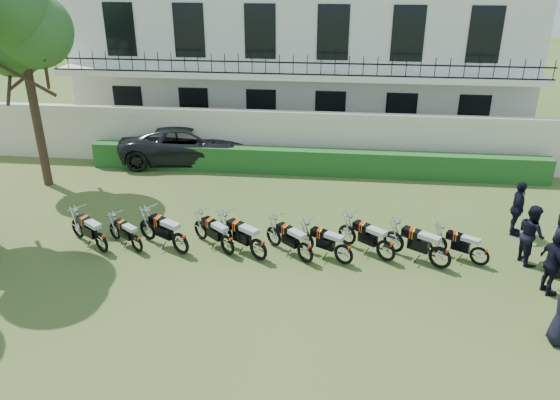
{
  "coord_description": "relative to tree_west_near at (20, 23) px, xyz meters",
  "views": [
    {
      "loc": [
        1.88,
        -13.12,
        7.99
      ],
      "look_at": [
        0.28,
        1.34,
        1.43
      ],
      "focal_mm": 35.0,
      "sensor_mm": 36.0,
      "label": 1
    }
  ],
  "objects": [
    {
      "name": "ground",
      "position": [
        8.96,
        -5.0,
        -5.89
      ],
      "size": [
        100.0,
        100.0,
        0.0
      ],
      "primitive_type": "plane",
      "color": "#345321",
      "rests_on": "ground"
    },
    {
      "name": "perimeter_wall",
      "position": [
        8.96,
        3.0,
        -4.72
      ],
      "size": [
        30.0,
        0.35,
        2.3
      ],
      "color": "beige",
      "rests_on": "ground"
    },
    {
      "name": "hedge",
      "position": [
        9.96,
        2.2,
        -5.39
      ],
      "size": [
        18.0,
        0.6,
        1.0
      ],
      "primitive_type": "cube",
      "color": "#1A4B1B",
      "rests_on": "ground"
    },
    {
      "name": "building",
      "position": [
        8.96,
        8.96,
        -2.18
      ],
      "size": [
        20.4,
        9.6,
        7.4
      ],
      "color": "silver",
      "rests_on": "ground"
    },
    {
      "name": "tree_west_near",
      "position": [
        0.0,
        0.0,
        0.0
      ],
      "size": [
        3.4,
        3.2,
        7.9
      ],
      "color": "#473323",
      "rests_on": "ground"
    },
    {
      "name": "motorcycle_0",
      "position": [
        4.14,
        -4.81,
        -5.39
      ],
      "size": [
        1.66,
        1.23,
        1.08
      ],
      "rotation": [
        0.0,
        0.0,
        0.94
      ],
      "color": "black",
      "rests_on": "ground"
    },
    {
      "name": "motorcycle_1",
      "position": [
        5.16,
        -4.69,
        -5.46
      ],
      "size": [
        1.43,
        1.09,
        0.94
      ],
      "rotation": [
        0.0,
        0.0,
        0.93
      ],
      "color": "black",
      "rests_on": "ground"
    },
    {
      "name": "motorcycle_2",
      "position": [
        6.45,
        -4.65,
        -5.36
      ],
      "size": [
        1.86,
        1.16,
        1.15
      ],
      "rotation": [
        0.0,
        0.0,
        1.03
      ],
      "color": "black",
      "rests_on": "ground"
    },
    {
      "name": "motorcycle_3",
      "position": [
        7.81,
        -4.55,
        -5.41
      ],
      "size": [
        1.52,
        1.32,
        1.05
      ],
      "rotation": [
        0.0,
        0.0,
        0.86
      ],
      "color": "black",
      "rests_on": "ground"
    },
    {
      "name": "motorcycle_4",
      "position": [
        8.75,
        -4.75,
        -5.37
      ],
      "size": [
        1.75,
        1.3,
        1.14
      ],
      "rotation": [
        0.0,
        0.0,
        0.95
      ],
      "color": "black",
      "rests_on": "ground"
    },
    {
      "name": "motorcycle_5",
      "position": [
        10.07,
        -4.74,
        -5.4
      ],
      "size": [
        1.52,
        1.35,
        1.06
      ],
      "rotation": [
        0.0,
        0.0,
        0.85
      ],
      "color": "black",
      "rests_on": "ground"
    },
    {
      "name": "motorcycle_6",
      "position": [
        11.15,
        -4.7,
        -5.41
      ],
      "size": [
        1.7,
        1.03,
        1.04
      ],
      "rotation": [
        0.0,
        0.0,
        1.05
      ],
      "color": "black",
      "rests_on": "ground"
    },
    {
      "name": "motorcycle_7",
      "position": [
        12.34,
        -4.41,
        -5.38
      ],
      "size": [
        1.65,
        1.33,
        1.1
      ],
      "rotation": [
        0.0,
        0.0,
        0.9
      ],
      "color": "black",
      "rests_on": "ground"
    },
    {
      "name": "motorcycle_8",
      "position": [
        13.8,
        -4.65,
        -5.36
      ],
      "size": [
        1.81,
        1.23,
        1.14
      ],
      "rotation": [
        0.0,
        0.0,
        0.99
      ],
      "color": "black",
      "rests_on": "ground"
    },
    {
      "name": "motorcycle_9",
      "position": [
        14.93,
        -4.35,
        -5.44
      ],
      "size": [
        1.57,
        0.97,
        0.97
      ],
      "rotation": [
        0.0,
        0.0,
        1.04
      ],
      "color": "black",
      "rests_on": "ground"
    },
    {
      "name": "suv",
      "position": [
        4.72,
        3.07,
        -5.1
      ],
      "size": [
        5.92,
        3.23,
        1.57
      ],
      "primitive_type": "imported",
      "rotation": [
        0.0,
        0.0,
        1.68
      ],
      "color": "black",
      "rests_on": "ground"
    },
    {
      "name": "officer_2",
      "position": [
        16.39,
        -5.55,
        -5.02
      ],
      "size": [
        0.64,
        1.09,
        1.74
      ],
      "primitive_type": "imported",
      "rotation": [
        0.0,
        0.0,
        1.79
      ],
      "color": "black",
      "rests_on": "ground"
    },
    {
      "name": "officer_4",
      "position": [
        16.33,
        -3.94,
        -5.02
      ],
      "size": [
        0.82,
        0.97,
        1.74
      ],
      "primitive_type": "imported",
      "rotation": [
        0.0,
        0.0,
        1.78
      ],
      "color": "black",
      "rests_on": "ground"
    },
    {
      "name": "officer_5",
      "position": [
        16.43,
        -2.25,
        -5.02
      ],
      "size": [
        0.69,
        1.1,
        1.75
      ],
      "primitive_type": "imported",
      "rotation": [
        0.0,
        0.0,
        1.3
      ],
      "color": "black",
      "rests_on": "ground"
    }
  ]
}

